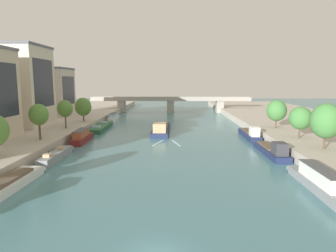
# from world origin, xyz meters

# --- Properties ---
(quay_left) EXTENTS (36.00, 170.00, 1.90)m
(quay_left) POSITION_xyz_m (-37.76, 55.00, 0.95)
(quay_left) COLOR #B7AD9E
(quay_left) RESTS_ON ground
(quay_right) EXTENTS (36.00, 170.00, 1.90)m
(quay_right) POSITION_xyz_m (37.76, 55.00, 0.95)
(quay_right) COLOR #B7AD9E
(quay_right) RESTS_ON ground
(barge_midriver) EXTENTS (4.30, 20.62, 3.05)m
(barge_midriver) POSITION_xyz_m (-1.80, 53.03, 0.89)
(barge_midriver) COLOR #1E284C
(barge_midriver) RESTS_ON ground
(wake_behind_barge) EXTENTS (5.60, 5.93, 0.03)m
(wake_behind_barge) POSITION_xyz_m (-0.06, 39.90, 0.01)
(wake_behind_barge) COLOR silver
(wake_behind_barge) RESTS_ON ground
(moored_boat_left_second) EXTENTS (1.89, 11.28, 2.34)m
(moored_boat_left_second) POSITION_xyz_m (-17.64, 26.70, 0.65)
(moored_boat_left_second) COLOR gray
(moored_boat_left_second) RESTS_ON ground
(moored_boat_left_upstream) EXTENTS (2.50, 10.99, 2.66)m
(moored_boat_left_upstream) POSITION_xyz_m (-17.70, 40.59, 1.11)
(moored_boat_left_upstream) COLOR maroon
(moored_boat_left_upstream) RESTS_ON ground
(moored_boat_left_midway) EXTENTS (3.88, 16.97, 2.21)m
(moored_boat_left_midway) POSITION_xyz_m (-17.89, 57.19, 0.58)
(moored_boat_left_midway) COLOR #235633
(moored_boat_left_midway) RESTS_ON ground
(moored_boat_left_downstream) EXTENTS (2.17, 10.50, 2.55)m
(moored_boat_left_downstream) POSITION_xyz_m (-17.80, 73.15, 1.07)
(moored_boat_left_downstream) COLOR silver
(moored_boat_left_downstream) RESTS_ON ground
(moored_boat_right_lone) EXTENTS (2.53, 13.51, 2.70)m
(moored_boat_right_lone) POSITION_xyz_m (17.99, 13.91, 1.13)
(moored_boat_right_lone) COLOR gray
(moored_boat_right_lone) RESTS_ON ground
(moored_boat_right_downstream) EXTENTS (2.65, 13.86, 2.92)m
(moored_boat_right_downstream) POSITION_xyz_m (17.96, 30.40, 0.86)
(moored_boat_right_downstream) COLOR #1E284C
(moored_boat_right_downstream) RESTS_ON ground
(moored_boat_right_gap_after) EXTENTS (2.55, 13.51, 3.11)m
(moored_boat_right_gap_after) POSITION_xyz_m (18.05, 45.39, 0.94)
(moored_boat_right_gap_after) COLOR #1E284C
(moored_boat_right_gap_after) RESTS_ON ground
(tree_left_second) EXTENTS (3.42, 3.42, 6.55)m
(tree_left_second) POSITION_xyz_m (-23.13, 33.49, 6.48)
(tree_left_second) COLOR brown
(tree_left_second) RESTS_ON quay_left
(tree_left_end_of_row) EXTENTS (3.40, 3.40, 6.38)m
(tree_left_end_of_row) POSITION_xyz_m (-23.14, 46.59, 6.34)
(tree_left_end_of_row) COLOR brown
(tree_left_end_of_row) RESTS_ON quay_left
(tree_left_past_mid) EXTENTS (4.31, 4.31, 6.26)m
(tree_left_past_mid) POSITION_xyz_m (-22.76, 58.73, 5.72)
(tree_left_past_mid) COLOR brown
(tree_left_past_mid) RESTS_ON quay_left
(tree_right_end_of_row) EXTENTS (4.74, 4.74, 7.23)m
(tree_right_end_of_row) POSITION_xyz_m (24.74, 26.48, 6.40)
(tree_right_end_of_row) COLOR brown
(tree_right_end_of_row) RESTS_ON quay_right
(tree_right_past_mid) EXTENTS (4.08, 4.08, 5.91)m
(tree_right_past_mid) POSITION_xyz_m (24.79, 35.84, 5.67)
(tree_right_past_mid) COLOR brown
(tree_right_past_mid) RESTS_ON quay_right
(tree_right_nearest) EXTENTS (4.45, 4.45, 6.38)m
(tree_right_nearest) POSITION_xyz_m (24.60, 48.13, 5.87)
(tree_right_nearest) COLOR brown
(tree_right_nearest) RESTS_ON quay_right
(building_left_far_end) EXTENTS (13.66, 13.28, 18.87)m
(building_left_far_end) POSITION_xyz_m (-35.71, 50.16, 11.35)
(building_left_far_end) COLOR beige
(building_left_far_end) RESTS_ON quay_left
(building_left_tall) EXTENTS (10.54, 12.75, 14.60)m
(building_left_tall) POSITION_xyz_m (-35.71, 70.62, 9.22)
(building_left_tall) COLOR #BCB2A8
(building_left_tall) RESTS_ON quay_left
(bridge_far) EXTENTS (63.52, 4.40, 6.23)m
(bridge_far) POSITION_xyz_m (0.00, 99.83, 4.00)
(bridge_far) COLOR #9E998E
(bridge_far) RESTS_ON ground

